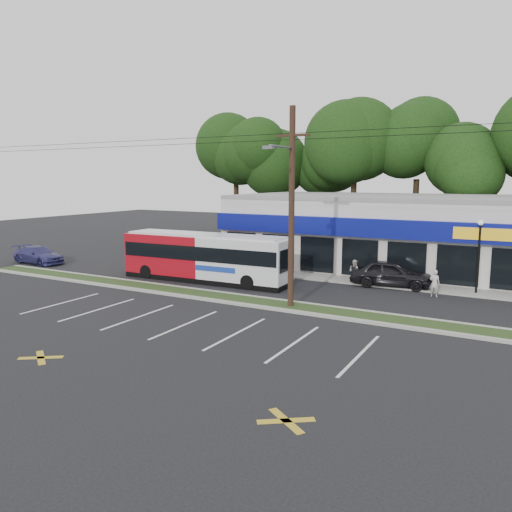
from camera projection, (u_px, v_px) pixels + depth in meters
The scene contains 15 objects.
ground at pixel (230, 305), 26.04m from camera, with size 120.00×120.00×0.00m, color black.
grass_strip at pixel (240, 300), 26.90m from camera, with size 40.00×1.60×0.12m, color #213415.
curb_south at pixel (232, 303), 26.16m from camera, with size 40.00×0.25×0.14m, color #9E9E93.
curb_north at pixel (248, 296), 27.63m from camera, with size 40.00×0.25×0.14m, color #9E9E93.
sidewalk at pixel (373, 282), 31.43m from camera, with size 32.00×2.20×0.10m, color #9E9E93.
strip_mall at pixel (407, 232), 36.77m from camera, with size 25.00×12.55×5.30m.
utility_pole at pixel (288, 201), 24.66m from camera, with size 50.00×2.77×10.00m.
lamp_post at pixel (479, 248), 27.99m from camera, with size 0.30×0.30×4.25m.
tree_line at pixel (418, 158), 45.33m from camera, with size 46.76×6.76×11.83m.
metrobus at pixel (206, 256), 31.90m from camera, with size 11.43×2.79×3.05m.
car_dark at pixel (391, 274), 30.29m from camera, with size 1.94×4.82×1.64m, color black.
car_silver at pixel (156, 265), 34.36m from camera, with size 1.39×3.99×1.32m, color #B5B6BE.
car_blue at pixel (38, 255), 38.68m from camera, with size 1.87×4.60×1.33m, color navy.
pedestrian_a at pixel (435, 283), 27.73m from camera, with size 0.56×0.37×1.53m, color beige.
pedestrian_b at pixel (354, 272), 31.18m from camera, with size 0.74×0.58×1.53m, color beige.
Camera 1 is at (13.43, -21.53, 6.53)m, focal length 35.00 mm.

